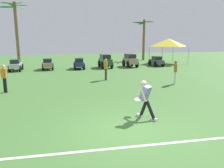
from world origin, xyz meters
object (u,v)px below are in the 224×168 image
Objects in this scene: frisbee_in_flight at (138,100)px; teammate_near_sideline at (175,70)px; parked_car_slot_d at (105,61)px; parked_car_slot_e at (130,60)px; event_tent at (169,43)px; palm_tree_far_left at (17,29)px; teammate_midfield at (106,67)px; teammate_deep at (4,76)px; parked_car_slot_c at (79,63)px; parked_car_slot_a at (16,65)px; parked_car_slot_b at (48,64)px; parked_car_slot_f at (156,61)px; palm_tree_left_of_centre at (144,36)px; frisbee_thrower at (145,97)px.

teammate_near_sideline reaches higher than frisbee_in_flight.
parked_car_slot_e is at bearing 1.21° from parked_car_slot_d.
event_tent reaches higher than parked_car_slot_e.
parked_car_slot_e is (2.81, 0.06, 0.00)m from parked_car_slot_d.
palm_tree_far_left is (-11.49, 14.76, 3.16)m from teammate_near_sideline.
teammate_midfield and teammate_deep have the same top height.
frisbee_in_flight is 14.56m from parked_car_slot_c.
parked_car_slot_a is 0.98× the size of parked_car_slot_c.
palm_tree_far_left is (-3.26, 4.84, 3.53)m from parked_car_slot_b.
teammate_near_sideline is 10.44m from parked_car_slot_f.
teammate_deep is 0.27× the size of palm_tree_left_of_centre.
frisbee_thrower is 0.25× the size of palm_tree_left_of_centre.
palm_tree_far_left is at bearing 93.98° from parked_car_slot_a.
parked_car_slot_a and parked_car_slot_f have the same top height.
teammate_near_sideline is 1.00× the size of teammate_midfield.
parked_car_slot_d is at bearing 0.75° from parked_car_slot_a.
parked_car_slot_a and parked_car_slot_c have the same top height.
frisbee_thrower is 0.60× the size of parked_car_slot_e.
frisbee_in_flight is 24.21m from palm_tree_left_of_centre.
teammate_near_sideline is 0.71× the size of parked_car_slot_a.
palm_tree_left_of_centre is (16.21, 7.38, 2.91)m from parked_car_slot_a.
parked_car_slot_d is (8.00, 9.41, -0.20)m from teammate_deep.
parked_car_slot_d is at bearing 81.31° from frisbee_in_flight.
palm_tree_far_left is at bearing 121.74° from teammate_midfield.
parked_car_slot_c is 8.73m from parked_car_slot_f.
parked_car_slot_c is 2.80m from parked_car_slot_d.
frisbee_thrower reaches higher than parked_car_slot_f.
parked_car_slot_f is at bearing 62.02° from frisbee_thrower.
frisbee_thrower is 0.91× the size of teammate_near_sideline.
parked_car_slot_c is at bearing -168.13° from event_tent.
parked_car_slot_f is (3.12, -0.06, -0.18)m from parked_car_slot_e.
palm_tree_far_left is (-11.93, 4.89, 3.35)m from parked_car_slot_e.
event_tent is (17.38, 2.33, 2.01)m from parked_car_slot_a.
frisbee_in_flight is 0.24× the size of teammate_near_sideline.
event_tent is (10.86, 16.95, 1.99)m from frisbee_in_flight.
parked_car_slot_d is 0.99× the size of parked_car_slot_e.
palm_tree_far_left is (-1.12, 14.36, 3.16)m from teammate_deep.
parked_car_slot_a is 6.19m from palm_tree_far_left.
teammate_midfield reaches higher than parked_car_slot_d.
parked_car_slot_d is 9.08m from event_tent.
parked_car_slot_d is at bearing -1.10° from parked_car_slot_b.
palm_tree_left_of_centre reaches higher than parked_car_slot_d.
frisbee_thrower is at bearing -108.01° from parked_car_slot_e.
frisbee_thrower reaches higher than parked_car_slot_b.
event_tent is at bearing 7.65° from parked_car_slot_a.
frisbee_thrower is at bearing -129.82° from teammate_near_sideline.
teammate_midfield is at bearing 146.03° from teammate_near_sideline.
parked_car_slot_c is (5.21, 9.23, -0.38)m from teammate_deep.
parked_car_slot_b is at bearing 178.90° from parked_car_slot_d.
palm_tree_left_of_centre is (9.70, 21.99, 2.89)m from frisbee_in_flight.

